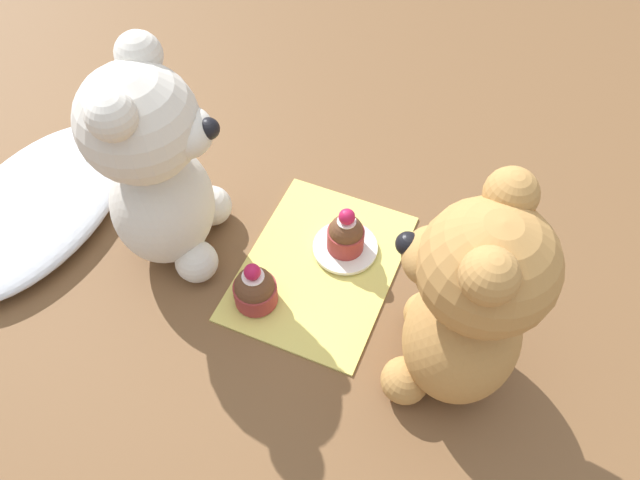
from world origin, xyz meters
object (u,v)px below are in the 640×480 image
Objects in this scene: teddy_bear_tan at (468,306)px; cupcake_near_tan_bear at (346,234)px; teddy_bear_cream at (156,169)px; cupcake_near_cream_bear at (255,288)px; saucer_plate at (345,247)px.

cupcake_near_tan_bear is (0.10, 0.16, -0.09)m from teddy_bear_tan.
teddy_bear_cream is 4.11× the size of cupcake_near_cream_bear.
cupcake_near_tan_bear is at bearing 135.00° from saucer_plate.
teddy_bear_tan reaches higher than cupcake_near_cream_bear.
teddy_bear_tan is 3.96× the size of cupcake_near_tan_bear.
saucer_plate is (0.07, -0.20, -0.13)m from teddy_bear_cream.
cupcake_near_cream_bear is at bearing 147.63° from cupcake_near_tan_bear.
cupcake_near_cream_bear is 0.83× the size of saucer_plate.
teddy_bear_cream is 0.23m from cupcake_near_tan_bear.
cupcake_near_tan_bear reaches higher than saucer_plate.
teddy_bear_tan is at bearing -122.83° from cupcake_near_tan_bear.
cupcake_near_tan_bear is (0.07, -0.20, -0.10)m from teddy_bear_cream.
teddy_bear_tan reaches higher than saucer_plate.
saucer_plate is at bearing -32.37° from cupcake_near_cream_bear.
teddy_bear_cream is 3.41× the size of saucer_plate.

